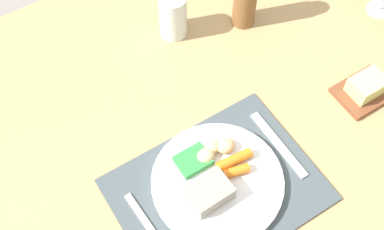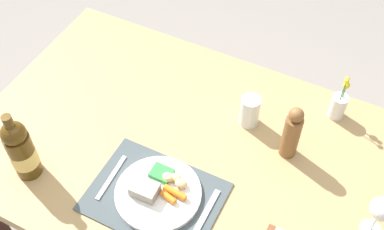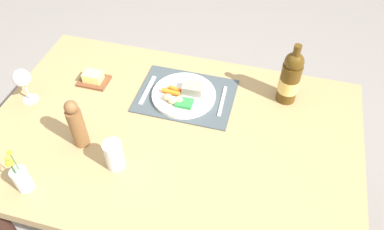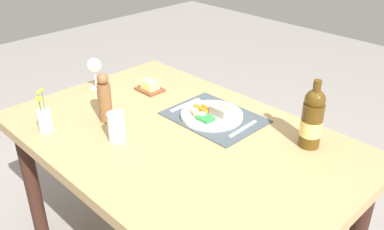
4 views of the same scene
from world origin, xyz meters
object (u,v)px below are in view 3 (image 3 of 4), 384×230
Objects in this scene: wine_bottle at (290,78)px; knife at (148,90)px; dining_table at (172,146)px; pepper_mill at (77,125)px; flower_vase at (21,178)px; water_tumbler at (114,156)px; dinner_plate at (184,95)px; butter_dish at (93,78)px; fork at (222,101)px; wine_glass at (22,79)px.

knife is at bearing 10.90° from wine_bottle.
dining_table is 0.40m from pepper_mill.
flower_vase is at bearing 66.73° from pepper_mill.
water_tumbler is at bearing 93.51° from knife.
pepper_mill is (0.31, 0.34, 0.09)m from dinner_plate.
dining_table is 0.48m from butter_dish.
dinner_plate reaches higher than knife.
fork is 0.83m from wine_glass.
dinner_plate is (0.01, -0.20, 0.11)m from dining_table.
wine_bottle reaches higher than knife.
dining_table is 8.17× the size of fork.
pepper_mill is at bearing 153.90° from wine_glass.
knife is at bearing 0.47° from fork.
wine_glass is 0.83× the size of flower_vase.
wine_bottle is 1.44× the size of flower_vase.
knife is at bearing 0.73° from dinner_plate.
fork is (-0.17, -0.02, -0.01)m from dinner_plate.
butter_dish reaches higher than knife.
butter_dish is 0.66× the size of flower_vase.
dining_table is 9.13× the size of wine_glass.
wine_bottle is 0.77m from water_tumbler.
fork is at bearing -165.96° from wine_glass.
pepper_mill is 0.26m from flower_vase.
dining_table is 0.23m from dinner_plate.
wine_glass reaches higher than water_tumbler.
wine_glass is at bearing 39.38° from butter_dish.
flower_vase is (-0.22, 0.39, -0.06)m from wine_glass.
water_tumbler is at bearing 42.38° from wine_bottle.
dining_table is 0.58m from flower_vase.
flower_vase reaches higher than knife.
knife reaches higher than dining_table.
knife is at bearing -86.68° from water_tumbler.
knife is at bearing -49.16° from dining_table.
flower_vase reaches higher than butter_dish.
flower_vase is (0.10, 0.23, -0.05)m from pepper_mill.
pepper_mill reaches higher than flower_vase.
pepper_mill is at bearing 31.69° from wine_bottle.
flower_vase is at bearing 54.48° from dinner_plate.
wine_bottle is (-0.85, -0.12, 0.10)m from butter_dish.
knife is 0.66× the size of wine_bottle.
water_tumbler reaches higher than fork.
fork is 0.83m from flower_vase.
knife is 0.52m from wine_glass.
dinner_plate is 0.17m from knife.
dinner_plate is 0.67m from wine_glass.
knife is 0.38m from pepper_mill.
dinner_plate is at bearing -132.24° from pepper_mill.
fork is 0.30m from wine_bottle.
flower_vase is (0.58, 0.59, 0.05)m from fork.
butter_dish is (0.59, 0.02, 0.01)m from fork.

